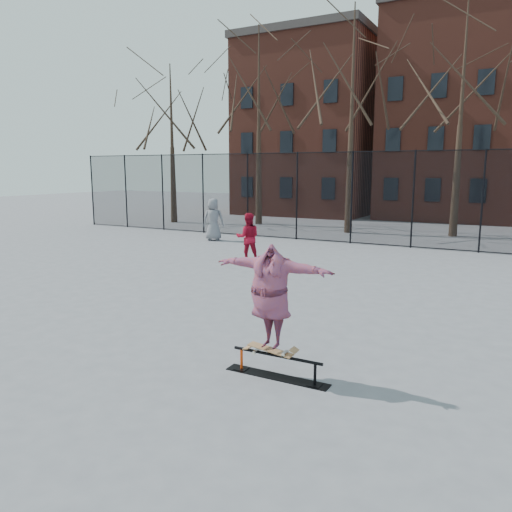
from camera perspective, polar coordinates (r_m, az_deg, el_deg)
The scene contains 9 objects.
ground at distance 10.22m, azimuth -4.79°, elevation -8.55°, with size 100.00×100.00×0.00m, color slate.
skate_rail at distance 8.02m, azimuth 2.40°, elevation -12.69°, with size 1.73×0.26×0.38m.
skateboard at distance 7.97m, azimuth 1.67°, elevation -10.69°, with size 0.80×0.19×0.10m, color olive, non-canonical shape.
skater at distance 7.71m, azimuth 1.70°, elevation -4.69°, with size 2.00×0.54×1.62m, color #4E3A91.
bystander_grey at distance 22.89m, azimuth -4.90°, elevation 4.18°, with size 0.94×0.61×1.93m, color slate.
bystander_red at distance 17.56m, azimuth -0.92°, elevation 2.15°, with size 0.84×0.65×1.72m, color maroon.
fence at distance 21.79m, azimuth 14.37°, elevation 6.50°, with size 34.03×0.07×4.00m.
tree_row at distance 26.17m, azimuth 16.76°, elevation 18.57°, with size 33.66×7.46×10.67m.
rowhouses at distance 34.51m, azimuth 21.44°, elevation 13.95°, with size 29.00×7.00×13.00m.
Camera 1 is at (5.37, -8.08, 3.23)m, focal length 35.00 mm.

